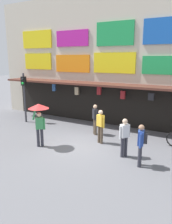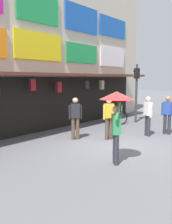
{
  "view_description": "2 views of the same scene",
  "coord_description": "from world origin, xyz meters",
  "px_view_note": "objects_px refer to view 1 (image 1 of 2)",
  "views": [
    {
      "loc": [
        5.27,
        -8.78,
        4.1
      ],
      "look_at": [
        0.07,
        0.43,
        1.57
      ],
      "focal_mm": 35.98,
      "sensor_mm": 36.0,
      "label": 1
    },
    {
      "loc": [
        -7.53,
        -4.82,
        2.44
      ],
      "look_at": [
        0.06,
        1.34,
        1.13
      ],
      "focal_mm": 40.45,
      "sensor_mm": 36.0,
      "label": 2
    }
  ],
  "objects_px": {
    "pedestrian_in_purple": "(124,136)",
    "traffic_light_near": "(24,90)",
    "pedestrian_in_white": "(141,142)",
    "pedestrian_in_yellow": "(100,125)",
    "pedestrian_with_umbrella": "(39,113)",
    "pedestrian_in_blue": "(95,118)"
  },
  "relations": [
    {
      "from": "traffic_light_near",
      "to": "pedestrian_in_purple",
      "type": "distance_m",
      "value": 7.89
    },
    {
      "from": "pedestrian_in_purple",
      "to": "pedestrian_in_white",
      "type": "bearing_deg",
      "value": -30.87
    },
    {
      "from": "pedestrian_in_purple",
      "to": "pedestrian_in_yellow",
      "type": "xyz_separation_m",
      "value": [
        -1.57,
        0.93,
        0.0
      ]
    },
    {
      "from": "pedestrian_with_umbrella",
      "to": "pedestrian_in_purple",
      "type": "distance_m",
      "value": 4.03
    },
    {
      "from": "pedestrian_in_purple",
      "to": "pedestrian_in_yellow",
      "type": "height_order",
      "value": "same"
    },
    {
      "from": "traffic_light_near",
      "to": "pedestrian_in_purple",
      "type": "relative_size",
      "value": 1.9
    },
    {
      "from": "pedestrian_in_purple",
      "to": "traffic_light_near",
      "type": "bearing_deg",
      "value": 165.38
    },
    {
      "from": "pedestrian_in_purple",
      "to": "pedestrian_in_white",
      "type": "relative_size",
      "value": 1.0
    },
    {
      "from": "pedestrian_in_white",
      "to": "pedestrian_in_yellow",
      "type": "relative_size",
      "value": 1.0
    },
    {
      "from": "pedestrian_with_umbrella",
      "to": "pedestrian_in_blue",
      "type": "bearing_deg",
      "value": 62.52
    },
    {
      "from": "traffic_light_near",
      "to": "pedestrian_with_umbrella",
      "type": "bearing_deg",
      "value": -37.71
    },
    {
      "from": "traffic_light_near",
      "to": "pedestrian_in_yellow",
      "type": "xyz_separation_m",
      "value": [
        5.98,
        -1.04,
        -1.19
      ]
    },
    {
      "from": "pedestrian_in_purple",
      "to": "pedestrian_in_yellow",
      "type": "relative_size",
      "value": 1.0
    },
    {
      "from": "pedestrian_with_umbrella",
      "to": "pedestrian_in_blue",
      "type": "relative_size",
      "value": 1.24
    },
    {
      "from": "pedestrian_with_umbrella",
      "to": "pedestrian_in_blue",
      "type": "xyz_separation_m",
      "value": [
        1.48,
        2.84,
        -0.69
      ]
    },
    {
      "from": "traffic_light_near",
      "to": "pedestrian_in_yellow",
      "type": "relative_size",
      "value": 1.9
    },
    {
      "from": "pedestrian_in_white",
      "to": "pedestrian_in_yellow",
      "type": "xyz_separation_m",
      "value": [
        -2.43,
        1.44,
        -0.04
      ]
    },
    {
      "from": "pedestrian_with_umbrella",
      "to": "pedestrian_in_purple",
      "type": "bearing_deg",
      "value": 12.65
    },
    {
      "from": "traffic_light_near",
      "to": "pedestrian_in_yellow",
      "type": "bearing_deg",
      "value": -9.87
    },
    {
      "from": "pedestrian_in_purple",
      "to": "pedestrian_in_blue",
      "type": "relative_size",
      "value": 1.0
    },
    {
      "from": "pedestrian_in_purple",
      "to": "pedestrian_in_white",
      "type": "height_order",
      "value": "same"
    },
    {
      "from": "pedestrian_with_umbrella",
      "to": "pedestrian_in_purple",
      "type": "height_order",
      "value": "pedestrian_with_umbrella"
    }
  ]
}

